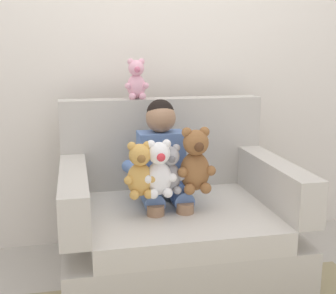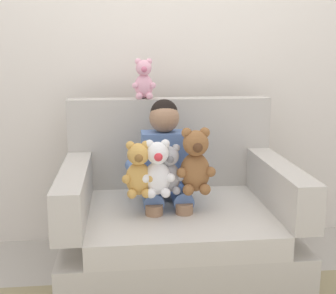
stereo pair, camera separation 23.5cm
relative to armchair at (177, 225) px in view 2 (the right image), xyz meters
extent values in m
plane|color=#ADA89E|center=(0.00, -0.05, -0.32)|extent=(8.00, 8.00, 0.00)
cube|color=silver|center=(0.00, 0.64, 0.98)|extent=(6.00, 0.10, 2.60)
cube|color=#BCB7AD|center=(0.00, -0.05, -0.15)|extent=(1.25, 0.96, 0.32)
cube|color=beige|center=(0.00, -0.12, 0.07)|extent=(0.97, 0.82, 0.12)
cube|color=#BCB7AD|center=(0.00, 0.37, 0.41)|extent=(1.25, 0.14, 0.56)
cube|color=#BCB7AD|center=(-0.55, -0.12, 0.25)|extent=(0.14, 0.82, 0.24)
cube|color=#BCB7AD|center=(0.55, -0.12, 0.25)|extent=(0.14, 0.82, 0.24)
cube|color=#597AB7|center=(-0.06, 0.10, 0.35)|extent=(0.26, 0.16, 0.34)
sphere|color=#9E7556|center=(-0.06, 0.10, 0.60)|extent=(0.17, 0.17, 0.17)
sphere|color=black|center=(-0.06, 0.11, 0.63)|extent=(0.16, 0.16, 0.16)
cylinder|color=#597AB7|center=(-0.14, -0.03, 0.18)|extent=(0.11, 0.26, 0.11)
cylinder|color=#9E7556|center=(-0.14, -0.16, 0.03)|extent=(0.09, 0.09, 0.30)
cylinder|color=#597AB7|center=(0.02, -0.03, 0.18)|extent=(0.11, 0.26, 0.11)
cylinder|color=#9E7556|center=(0.02, -0.16, 0.03)|extent=(0.09, 0.09, 0.30)
cylinder|color=#597AB7|center=(-0.22, -0.02, 0.33)|extent=(0.13, 0.27, 0.07)
cylinder|color=#597AB7|center=(0.10, -0.02, 0.33)|extent=(0.13, 0.27, 0.07)
ellipsoid|color=white|center=(-0.12, -0.15, 0.33)|extent=(0.14, 0.12, 0.18)
sphere|color=white|center=(-0.12, -0.16, 0.46)|extent=(0.12, 0.12, 0.12)
sphere|color=#DB333D|center=(-0.12, -0.22, 0.45)|extent=(0.04, 0.04, 0.04)
sphere|color=white|center=(-0.16, -0.16, 0.51)|extent=(0.05, 0.05, 0.05)
sphere|color=white|center=(-0.19, -0.19, 0.34)|extent=(0.05, 0.05, 0.05)
sphere|color=white|center=(-0.16, -0.20, 0.26)|extent=(0.05, 0.05, 0.05)
sphere|color=white|center=(-0.08, -0.16, 0.51)|extent=(0.05, 0.05, 0.05)
sphere|color=white|center=(-0.06, -0.19, 0.34)|extent=(0.05, 0.05, 0.05)
sphere|color=white|center=(-0.08, -0.20, 0.26)|extent=(0.05, 0.05, 0.05)
ellipsoid|color=gold|center=(-0.22, -0.15, 0.33)|extent=(0.13, 0.11, 0.18)
sphere|color=gold|center=(-0.22, -0.16, 0.46)|extent=(0.11, 0.11, 0.11)
sphere|color=brown|center=(-0.22, -0.21, 0.45)|extent=(0.04, 0.04, 0.04)
sphere|color=gold|center=(-0.26, -0.16, 0.50)|extent=(0.05, 0.05, 0.05)
sphere|color=gold|center=(-0.28, -0.18, 0.33)|extent=(0.05, 0.05, 0.05)
sphere|color=gold|center=(-0.26, -0.20, 0.26)|extent=(0.05, 0.05, 0.05)
sphere|color=gold|center=(-0.18, -0.16, 0.50)|extent=(0.05, 0.05, 0.05)
sphere|color=gold|center=(-0.16, -0.18, 0.33)|extent=(0.05, 0.05, 0.05)
sphere|color=gold|center=(-0.18, -0.20, 0.26)|extent=(0.05, 0.05, 0.05)
ellipsoid|color=brown|center=(0.08, -0.12, 0.34)|extent=(0.16, 0.14, 0.21)
sphere|color=brown|center=(0.08, -0.13, 0.50)|extent=(0.14, 0.14, 0.14)
sphere|color=#4C2D19|center=(0.08, -0.19, 0.49)|extent=(0.05, 0.05, 0.05)
sphere|color=brown|center=(0.03, -0.13, 0.56)|extent=(0.05, 0.05, 0.05)
sphere|color=brown|center=(0.01, -0.16, 0.35)|extent=(0.05, 0.05, 0.05)
sphere|color=brown|center=(0.04, -0.18, 0.27)|extent=(0.06, 0.06, 0.06)
sphere|color=brown|center=(0.13, -0.13, 0.56)|extent=(0.05, 0.05, 0.05)
sphere|color=brown|center=(0.16, -0.16, 0.35)|extent=(0.05, 0.05, 0.05)
sphere|color=brown|center=(0.13, -0.18, 0.27)|extent=(0.06, 0.06, 0.06)
ellipsoid|color=#9E9EA3|center=(-0.06, -0.12, 0.32)|extent=(0.12, 0.10, 0.16)
sphere|color=#9E9EA3|center=(-0.06, -0.13, 0.44)|extent=(0.10, 0.10, 0.10)
sphere|color=slate|center=(-0.06, -0.17, 0.43)|extent=(0.04, 0.04, 0.04)
sphere|color=#9E9EA3|center=(-0.09, -0.12, 0.48)|extent=(0.04, 0.04, 0.04)
sphere|color=#9E9EA3|center=(-0.11, -0.15, 0.32)|extent=(0.04, 0.04, 0.04)
sphere|color=#9E9EA3|center=(-0.09, -0.16, 0.26)|extent=(0.04, 0.04, 0.04)
sphere|color=#9E9EA3|center=(-0.02, -0.12, 0.48)|extent=(0.04, 0.04, 0.04)
sphere|color=#9E9EA3|center=(0.00, -0.15, 0.32)|extent=(0.04, 0.04, 0.04)
sphere|color=#9E9EA3|center=(-0.02, -0.16, 0.26)|extent=(0.04, 0.04, 0.04)
ellipsoid|color=#EAA8BC|center=(-0.16, 0.37, 0.76)|extent=(0.11, 0.10, 0.15)
sphere|color=#EAA8BC|center=(-0.16, 0.36, 0.87)|extent=(0.10, 0.10, 0.10)
sphere|color=#CC6684|center=(-0.16, 0.31, 0.86)|extent=(0.04, 0.04, 0.04)
sphere|color=#EAA8BC|center=(-0.19, 0.36, 0.91)|extent=(0.04, 0.04, 0.04)
sphere|color=#EAA8BC|center=(-0.21, 0.34, 0.77)|extent=(0.04, 0.04, 0.04)
sphere|color=#EAA8BC|center=(-0.19, 0.32, 0.70)|extent=(0.04, 0.04, 0.04)
sphere|color=#EAA8BC|center=(-0.13, 0.36, 0.91)|extent=(0.04, 0.04, 0.04)
sphere|color=#EAA8BC|center=(-0.11, 0.34, 0.77)|extent=(0.04, 0.04, 0.04)
sphere|color=#EAA8BC|center=(-0.13, 0.32, 0.70)|extent=(0.04, 0.04, 0.04)
camera|label=1|loc=(-0.54, -2.35, 0.98)|focal=47.95mm
camera|label=2|loc=(-0.30, -2.39, 0.98)|focal=47.95mm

